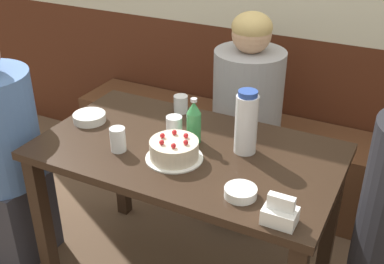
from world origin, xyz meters
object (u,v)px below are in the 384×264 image
(water_pitcher, at_px, (246,123))
(person_teal_shirt, at_px, (246,124))
(bowl_rice_small, at_px, (241,192))
(glass_tumbler_short, at_px, (174,127))
(birthday_cake, at_px, (174,150))
(bowl_soup_white, at_px, (89,117))
(glass_shot_small, at_px, (181,104))
(soju_bottle, at_px, (194,122))
(napkin_holder, at_px, (280,213))
(glass_water_tall, at_px, (118,139))
(bench_seat, at_px, (252,158))

(water_pitcher, relative_size, person_teal_shirt, 0.23)
(bowl_rice_small, relative_size, glass_tumbler_short, 1.27)
(glass_tumbler_short, bearing_deg, birthday_cake, -61.25)
(bowl_soup_white, height_order, glass_shot_small, glass_shot_small)
(soju_bottle, relative_size, napkin_holder, 1.81)
(glass_water_tall, relative_size, glass_tumbler_short, 1.11)
(soju_bottle, distance_m, glass_water_tall, 0.32)
(water_pitcher, xyz_separation_m, soju_bottle, (-0.22, -0.02, -0.04))
(napkin_holder, xyz_separation_m, glass_shot_small, (-0.67, 0.57, 0.00))
(bowl_rice_small, height_order, person_teal_shirt, person_teal_shirt)
(bowl_soup_white, bearing_deg, water_pitcher, 5.68)
(water_pitcher, height_order, napkin_holder, water_pitcher)
(birthday_cake, height_order, napkin_holder, napkin_holder)
(bowl_soup_white, relative_size, glass_shot_small, 1.79)
(water_pitcher, bearing_deg, bowl_rice_small, -71.12)
(glass_water_tall, bearing_deg, birthday_cake, 11.37)
(napkin_holder, relative_size, person_teal_shirt, 0.09)
(bench_seat, height_order, glass_water_tall, glass_water_tall)
(bench_seat, bearing_deg, glass_shot_small, -108.57)
(soju_bottle, height_order, napkin_holder, soju_bottle)
(bench_seat, xyz_separation_m, bowl_rice_small, (0.32, -1.04, 0.52))
(bowl_soup_white, distance_m, glass_water_tall, 0.31)
(water_pitcher, relative_size, glass_water_tall, 2.63)
(bowl_soup_white, xyz_separation_m, glass_water_tall, (0.27, -0.16, 0.03))
(bench_seat, height_order, napkin_holder, napkin_holder)
(soju_bottle, relative_size, bowl_rice_small, 1.71)
(water_pitcher, height_order, glass_shot_small, water_pitcher)
(napkin_holder, xyz_separation_m, glass_tumbler_short, (-0.58, 0.35, 0.01))
(water_pitcher, height_order, glass_tumbler_short, water_pitcher)
(water_pitcher, relative_size, glass_shot_small, 3.23)
(soju_bottle, bearing_deg, birthday_cake, -92.29)
(soju_bottle, distance_m, bowl_rice_small, 0.43)
(glass_water_tall, bearing_deg, napkin_holder, -11.30)
(bowl_soup_white, bearing_deg, napkin_holder, -16.83)
(water_pitcher, distance_m, person_teal_shirt, 0.64)
(bench_seat, xyz_separation_m, person_teal_shirt, (0.03, -0.21, 0.33))
(bench_seat, bearing_deg, birthday_cake, -90.44)
(bowl_soup_white, bearing_deg, glass_water_tall, -30.22)
(birthday_cake, bearing_deg, person_teal_shirt, 87.09)
(glass_water_tall, xyz_separation_m, glass_tumbler_short, (0.14, 0.21, -0.00))
(bowl_soup_white, bearing_deg, glass_shot_small, 40.20)
(bench_seat, height_order, soju_bottle, soju_bottle)
(bench_seat, bearing_deg, water_pitcher, -73.56)
(birthday_cake, height_order, glass_shot_small, birthday_cake)
(glass_tumbler_short, bearing_deg, glass_shot_small, 111.42)
(bench_seat, bearing_deg, soju_bottle, -90.06)
(soju_bottle, height_order, glass_tumbler_short, soju_bottle)
(birthday_cake, xyz_separation_m, soju_bottle, (0.01, 0.16, 0.05))
(bench_seat, height_order, bowl_rice_small, bowl_rice_small)
(napkin_holder, height_order, glass_shot_small, napkin_holder)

